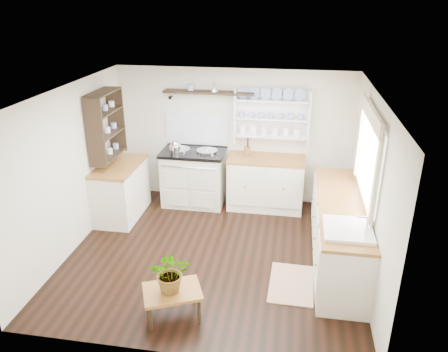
{
  "coord_description": "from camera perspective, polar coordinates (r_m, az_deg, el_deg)",
  "views": [
    {
      "loc": [
        1.02,
        -5.19,
        3.42
      ],
      "look_at": [
        0.11,
        0.25,
        1.1
      ],
      "focal_mm": 35.0,
      "sensor_mm": 36.0,
      "label": 1
    }
  ],
  "objects": [
    {
      "name": "floor",
      "position": [
        6.3,
        -1.39,
        -10.08
      ],
      "size": [
        4.0,
        3.8,
        0.01
      ],
      "primitive_type": "cube",
      "color": "black",
      "rests_on": "ground"
    },
    {
      "name": "wall_back",
      "position": [
        7.51,
        1.25,
        5.23
      ],
      "size": [
        4.0,
        0.02,
        2.3
      ],
      "primitive_type": "cube",
      "color": "beige",
      "rests_on": "ground"
    },
    {
      "name": "wall_right",
      "position": [
        5.75,
        18.49,
        -1.7
      ],
      "size": [
        0.02,
        3.8,
        2.3
      ],
      "primitive_type": "cube",
      "color": "beige",
      "rests_on": "ground"
    },
    {
      "name": "wall_left",
      "position": [
        6.42,
        -19.31,
        0.76
      ],
      "size": [
        0.02,
        3.8,
        2.3
      ],
      "primitive_type": "cube",
      "color": "beige",
      "rests_on": "ground"
    },
    {
      "name": "ceiling",
      "position": [
        5.41,
        -1.62,
        10.85
      ],
      "size": [
        4.0,
        3.8,
        0.01
      ],
      "primitive_type": "cube",
      "color": "white",
      "rests_on": "wall_back"
    },
    {
      "name": "window",
      "position": [
        5.73,
        18.3,
        2.73
      ],
      "size": [
        0.08,
        1.55,
        1.22
      ],
      "color": "white",
      "rests_on": "wall_right"
    },
    {
      "name": "aga_cooker",
      "position": [
        7.55,
        -3.93,
        -0.09
      ],
      "size": [
        1.07,
        0.74,
        0.99
      ],
      "color": "beige",
      "rests_on": "floor"
    },
    {
      "name": "back_cabinets",
      "position": [
        7.42,
        5.46,
        -0.81
      ],
      "size": [
        1.27,
        0.63,
        0.9
      ],
      "color": "white",
      "rests_on": "floor"
    },
    {
      "name": "right_cabinets",
      "position": [
        6.1,
        14.77,
        -7.05
      ],
      "size": [
        0.62,
        2.43,
        0.9
      ],
      "color": "white",
      "rests_on": "floor"
    },
    {
      "name": "belfast_sink",
      "position": [
        5.29,
        15.73,
        -7.85
      ],
      "size": [
        0.55,
        0.6,
        0.45
      ],
      "color": "white",
      "rests_on": "right_cabinets"
    },
    {
      "name": "left_cabinets",
      "position": [
        7.3,
        -13.3,
        -1.77
      ],
      "size": [
        0.62,
        1.13,
        0.9
      ],
      "color": "white",
      "rests_on": "floor"
    },
    {
      "name": "plate_rack",
      "position": [
        7.31,
        6.33,
        7.89
      ],
      "size": [
        1.2,
        0.22,
        0.9
      ],
      "color": "white",
      "rests_on": "wall_back"
    },
    {
      "name": "high_shelf",
      "position": [
        7.27,
        -2.02,
        10.8
      ],
      "size": [
        1.5,
        0.29,
        0.16
      ],
      "color": "black",
      "rests_on": "wall_back"
    },
    {
      "name": "left_shelving",
      "position": [
        6.98,
        -15.18,
        6.48
      ],
      "size": [
        0.28,
        0.8,
        1.05
      ],
      "primitive_type": "cube",
      "color": "black",
      "rests_on": "wall_left"
    },
    {
      "name": "kettle",
      "position": [
        7.31,
        -6.4,
        3.72
      ],
      "size": [
        0.19,
        0.19,
        0.23
      ],
      "primitive_type": null,
      "color": "silver",
      "rests_on": "aga_cooker"
    },
    {
      "name": "utensil_crock",
      "position": [
        7.33,
        3.03,
        3.29
      ],
      "size": [
        0.11,
        0.11,
        0.13
      ],
      "primitive_type": "cylinder",
      "color": "brown",
      "rests_on": "back_cabinets"
    },
    {
      "name": "center_table",
      "position": [
        5.11,
        -6.77,
        -14.99
      ],
      "size": [
        0.77,
        0.67,
        0.35
      ],
      "rotation": [
        0.0,
        0.0,
        0.41
      ],
      "color": "brown",
      "rests_on": "floor"
    },
    {
      "name": "potted_plant",
      "position": [
        4.94,
        -6.93,
        -12.37
      ],
      "size": [
        0.51,
        0.46,
        0.48
      ],
      "primitive_type": "imported",
      "rotation": [
        0.0,
        0.0,
        0.22
      ],
      "color": "#3F7233",
      "rests_on": "center_table"
    },
    {
      "name": "floor_rug",
      "position": [
        5.77,
        8.8,
        -13.73
      ],
      "size": [
        0.57,
        0.86,
        0.02
      ],
      "primitive_type": "cube",
      "rotation": [
        0.0,
        0.0,
        -0.02
      ],
      "color": "#9D715B",
      "rests_on": "floor"
    }
  ]
}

